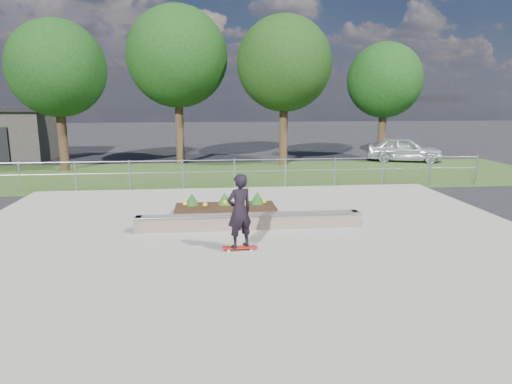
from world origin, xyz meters
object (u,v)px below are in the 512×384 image
skateboarder (239,211)px  parked_car (404,149)px  planter_bed (225,208)px  grind_ledge (249,221)px

skateboarder → parked_car: size_ratio=0.43×
planter_bed → parked_car: parked_car is taller
grind_ledge → skateboarder: bearing=-102.4°
skateboarder → grind_ledge: bearing=77.6°
grind_ledge → skateboarder: 1.94m
planter_bed → parked_car: bearing=46.6°
grind_ledge → planter_bed: (-0.58, 1.69, -0.02)m
parked_car → skateboarder: bearing=162.1°
skateboarder → parked_car: bearing=54.7°
skateboarder → parked_car: skateboarder is taller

